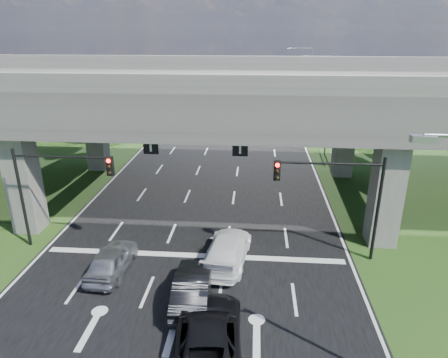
# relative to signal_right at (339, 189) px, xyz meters

# --- Properties ---
(ground) EXTENTS (160.00, 160.00, 0.00)m
(ground) POSITION_rel_signal_right_xyz_m (-7.82, -3.94, -4.19)
(ground) COLOR #1F4014
(ground) RESTS_ON ground
(road) EXTENTS (18.00, 120.00, 0.03)m
(road) POSITION_rel_signal_right_xyz_m (-7.82, 6.06, -4.17)
(road) COLOR black
(road) RESTS_ON ground
(overpass) EXTENTS (80.00, 15.00, 10.00)m
(overpass) POSITION_rel_signal_right_xyz_m (-7.82, 8.06, 3.73)
(overpass) COLOR #383633
(overpass) RESTS_ON ground
(warehouse) EXTENTS (20.00, 10.00, 4.00)m
(warehouse) POSITION_rel_signal_right_xyz_m (-33.82, 31.06, -2.19)
(warehouse) COLOR #9E9E99
(warehouse) RESTS_ON ground
(signal_right) EXTENTS (5.76, 0.54, 6.00)m
(signal_right) POSITION_rel_signal_right_xyz_m (0.00, 0.00, 0.00)
(signal_right) COLOR black
(signal_right) RESTS_ON ground
(signal_left) EXTENTS (5.76, 0.54, 6.00)m
(signal_left) POSITION_rel_signal_right_xyz_m (-15.65, 0.00, 0.00)
(signal_left) COLOR black
(signal_left) RESTS_ON ground
(streetlight_far) EXTENTS (3.38, 0.25, 10.00)m
(streetlight_far) POSITION_rel_signal_right_xyz_m (2.27, 20.06, 1.66)
(streetlight_far) COLOR gray
(streetlight_far) RESTS_ON ground
(streetlight_beyond) EXTENTS (3.38, 0.25, 10.00)m
(streetlight_beyond) POSITION_rel_signal_right_xyz_m (2.27, 36.06, 1.66)
(streetlight_beyond) COLOR gray
(streetlight_beyond) RESTS_ON ground
(tree_left_near) EXTENTS (4.50, 4.50, 7.80)m
(tree_left_near) POSITION_rel_signal_right_xyz_m (-21.78, 22.06, 0.63)
(tree_left_near) COLOR black
(tree_left_near) RESTS_ON ground
(tree_left_mid) EXTENTS (3.91, 3.90, 6.76)m
(tree_left_mid) POSITION_rel_signal_right_xyz_m (-24.78, 30.06, -0.01)
(tree_left_mid) COLOR black
(tree_left_mid) RESTS_ON ground
(tree_left_far) EXTENTS (4.80, 4.80, 8.32)m
(tree_left_far) POSITION_rel_signal_right_xyz_m (-20.78, 38.06, 0.95)
(tree_left_far) COLOR black
(tree_left_far) RESTS_ON ground
(tree_right_near) EXTENTS (4.20, 4.20, 7.28)m
(tree_right_near) POSITION_rel_signal_right_xyz_m (5.22, 24.06, 0.31)
(tree_right_near) COLOR black
(tree_right_near) RESTS_ON ground
(tree_right_mid) EXTENTS (3.91, 3.90, 6.76)m
(tree_right_mid) POSITION_rel_signal_right_xyz_m (8.22, 32.06, -0.01)
(tree_right_mid) COLOR black
(tree_right_mid) RESTS_ON ground
(tree_right_far) EXTENTS (4.50, 4.50, 7.80)m
(tree_right_far) POSITION_rel_signal_right_xyz_m (4.22, 40.06, 0.63)
(tree_right_far) COLOR black
(tree_right_far) RESTS_ON ground
(car_silver) EXTENTS (1.87, 4.37, 1.47)m
(car_silver) POSITION_rel_signal_right_xyz_m (-11.89, -2.40, -3.42)
(car_silver) COLOR #B5B7BE
(car_silver) RESTS_ON road
(car_dark) EXTENTS (1.89, 4.79, 1.55)m
(car_dark) POSITION_rel_signal_right_xyz_m (-7.25, -4.49, -3.38)
(car_dark) COLOR black
(car_dark) RESTS_ON road
(car_white) EXTENTS (2.77, 5.56, 1.55)m
(car_white) POSITION_rel_signal_right_xyz_m (-5.88, -0.94, -3.38)
(car_white) COLOR white
(car_white) RESTS_ON road
(car_trailing) EXTENTS (3.30, 6.19, 1.65)m
(car_trailing) POSITION_rel_signal_right_xyz_m (-6.17, -7.63, -3.33)
(car_trailing) COLOR black
(car_trailing) RESTS_ON road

